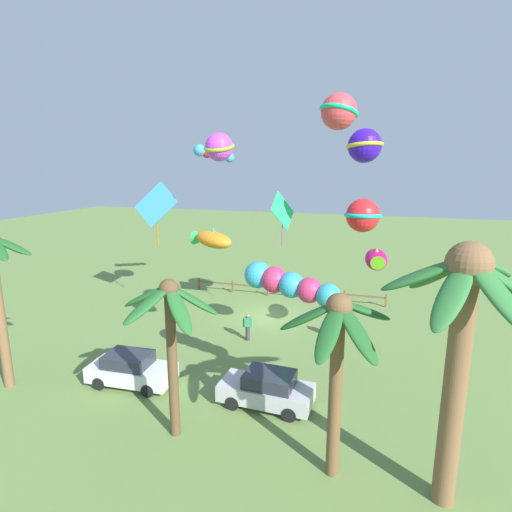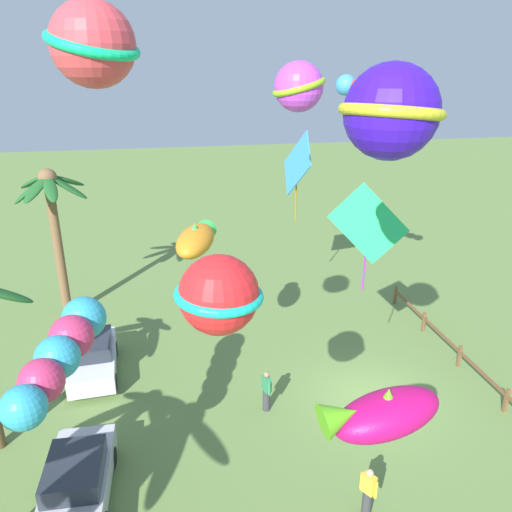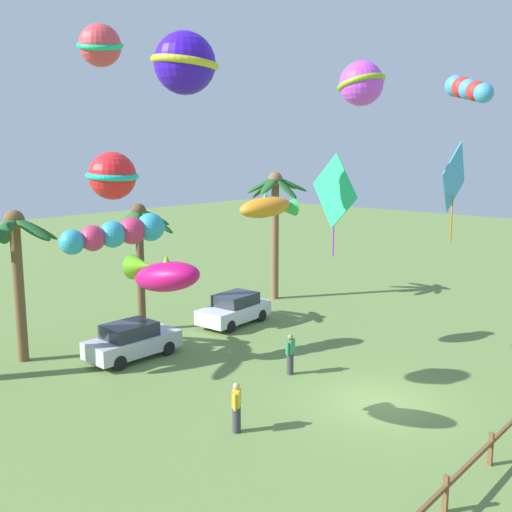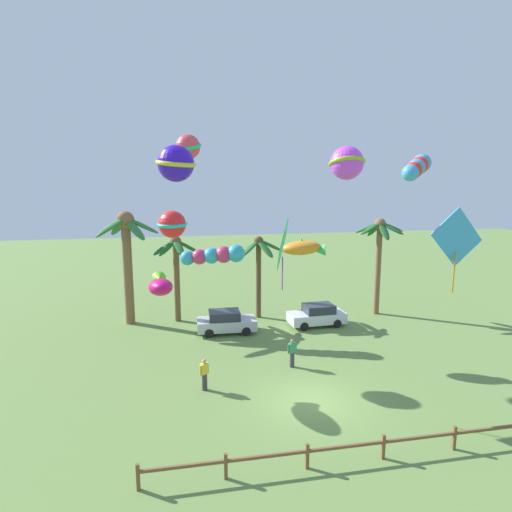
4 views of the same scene
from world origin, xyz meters
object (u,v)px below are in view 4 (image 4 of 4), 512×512
object	(u,v)px
palm_tree_0	(259,256)
kite_ball_0	(172,224)
spectator_0	(204,374)
kite_fish_3	(304,248)
kite_tube_5	(215,255)
kite_fish_7	(160,285)
kite_diamond_8	(283,245)
parked_car_0	(317,315)
parked_car_1	(226,322)
kite_diamond_4	(457,239)
kite_ball_1	(347,163)
kite_tube_6	(417,167)
spectator_1	(292,353)
kite_ball_9	(176,163)
palm_tree_2	(379,243)
kite_ball_2	(188,147)
palm_tree_1	(176,258)
palm_tree_3	(126,243)

from	to	relation	value
palm_tree_0	kite_ball_0	size ratio (longest dim) A/B	3.25
spectator_0	kite_fish_3	size ratio (longest dim) A/B	0.58
kite_tube_5	kite_fish_7	bearing A→B (deg)	-116.56
kite_tube_5	kite_diamond_8	size ratio (longest dim) A/B	1.22
parked_car_0	kite_fish_7	xyz separation A→B (m)	(-10.41, -7.06, 4.36)
kite_fish_3	kite_diamond_8	xyz separation A→B (m)	(-2.51, -4.84, 0.97)
parked_car_1	spectator_0	world-z (taller)	spectator_0
kite_ball_0	kite_diamond_4	size ratio (longest dim) A/B	0.44
kite_ball_1	kite_diamond_8	xyz separation A→B (m)	(-3.46, -1.24, -3.70)
kite_tube_6	kite_diamond_8	distance (m)	6.58
spectator_1	kite_ball_9	distance (m)	11.69
spectator_0	kite_fish_3	world-z (taller)	kite_fish_3
kite_fish_7	kite_diamond_8	distance (m)	6.23
palm_tree_2	kite_ball_1	size ratio (longest dim) A/B	4.06
kite_ball_0	kite_diamond_8	world-z (taller)	kite_ball_0
palm_tree_0	kite_tube_5	size ratio (longest dim) A/B	1.49
kite_ball_0	kite_ball_2	bearing A→B (deg)	60.45
kite_tube_5	kite_tube_6	distance (m)	13.93
kite_ball_1	kite_ball_2	xyz separation A→B (m)	(-7.31, 5.59, 1.03)
kite_fish_7	palm_tree_1	bearing A→B (deg)	85.04
palm_tree_3	spectator_0	bearing A→B (deg)	-68.17
palm_tree_0	kite_tube_6	bearing A→B (deg)	-73.57
kite_ball_1	kite_fish_3	size ratio (longest dim) A/B	0.66
kite_diamond_4	kite_diamond_8	world-z (taller)	kite_diamond_4
palm_tree_3	kite_tube_5	xyz separation A→B (m)	(5.74, -3.56, -0.43)
kite_ball_0	kite_fish_3	xyz separation A→B (m)	(7.39, -0.17, -1.50)
palm_tree_3	parked_car_0	xyz separation A→B (m)	(12.88, -3.04, -5.01)
kite_fish_3	kite_ball_9	world-z (taller)	kite_ball_9
kite_tube_5	kite_tube_6	world-z (taller)	kite_tube_6
spectator_1	kite_ball_9	size ratio (longest dim) A/B	0.61
spectator_1	kite_diamond_4	world-z (taller)	kite_diamond_4
kite_fish_3	spectator_1	bearing A→B (deg)	-119.55
kite_diamond_8	kite_tube_5	bearing A→B (deg)	105.07
spectator_1	kite_fish_3	size ratio (longest dim) A/B	0.58
palm_tree_1	palm_tree_3	distance (m)	3.53
palm_tree_2	kite_tube_6	bearing A→B (deg)	-111.16
kite_ball_0	kite_ball_1	size ratio (longest dim) A/B	1.04
spectator_0	kite_ball_9	xyz separation A→B (m)	(-1.03, 0.88, 10.04)
palm_tree_2	kite_ball_0	size ratio (longest dim) A/B	3.89
kite_diamond_8	parked_car_0	bearing A→B (deg)	61.57
parked_car_0	palm_tree_0	bearing A→B (deg)	144.03
kite_tube_5	spectator_1	bearing A→B (deg)	-58.09
spectator_0	kite_diamond_4	distance (m)	13.89
kite_tube_6	palm_tree_1	bearing A→B (deg)	125.62
kite_tube_6	kite_ball_0	bearing A→B (deg)	145.35
spectator_1	kite_diamond_4	xyz separation A→B (m)	(7.33, -2.96, 6.49)
palm_tree_1	kite_ball_0	xyz separation A→B (m)	(-0.20, -6.86, 3.10)
palm_tree_0	kite_tube_6	world-z (taller)	kite_tube_6
palm_tree_1	kite_fish_7	xyz separation A→B (m)	(-0.86, -9.94, 0.48)
kite_tube_5	kite_ball_9	xyz separation A→B (m)	(-2.35, -6.60, 5.52)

